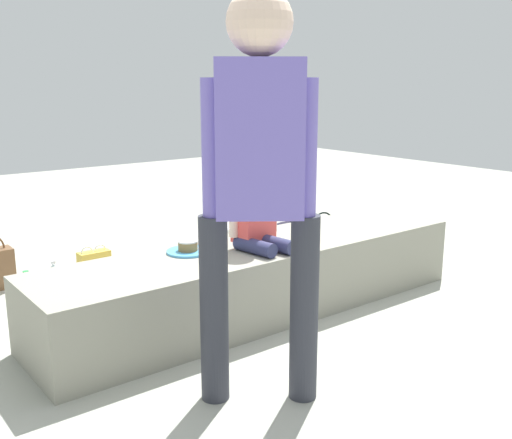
{
  "coord_description": "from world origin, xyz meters",
  "views": [
    {
      "loc": [
        -1.92,
        -2.43,
        1.23
      ],
      "look_at": [
        -0.32,
        -0.37,
        0.63
      ],
      "focal_mm": 41.95,
      "sensor_mm": 36.0,
      "label": 1
    }
  ],
  "objects_px": {
    "party_cup_red": "(216,275)",
    "cake_box_white": "(232,231)",
    "water_bottle_far_side": "(28,293)",
    "child_seated": "(256,208)",
    "gift_bag": "(95,270)",
    "cake_plate": "(188,248)",
    "handbag_black_leather": "(322,242)",
    "adult_standing": "(259,165)",
    "water_bottle_near_gift": "(55,281)"
  },
  "relations": [
    {
      "from": "party_cup_red",
      "to": "cake_box_white",
      "type": "bearing_deg",
      "value": 49.1
    },
    {
      "from": "water_bottle_far_side",
      "to": "child_seated",
      "type": "bearing_deg",
      "value": -40.31
    },
    {
      "from": "gift_bag",
      "to": "cake_box_white",
      "type": "bearing_deg",
      "value": 20.07
    },
    {
      "from": "gift_bag",
      "to": "party_cup_red",
      "type": "xyz_separation_m",
      "value": [
        0.63,
        -0.36,
        -0.07
      ]
    },
    {
      "from": "child_seated",
      "to": "gift_bag",
      "type": "distance_m",
      "value": 1.15
    },
    {
      "from": "child_seated",
      "to": "cake_plate",
      "type": "bearing_deg",
      "value": 155.92
    },
    {
      "from": "gift_bag",
      "to": "handbag_black_leather",
      "type": "height_order",
      "value": "handbag_black_leather"
    },
    {
      "from": "adult_standing",
      "to": "cake_plate",
      "type": "xyz_separation_m",
      "value": [
        0.18,
        0.82,
        -0.53
      ]
    },
    {
      "from": "water_bottle_near_gift",
      "to": "handbag_black_leather",
      "type": "bearing_deg",
      "value": -11.73
    },
    {
      "from": "child_seated",
      "to": "gift_bag",
      "type": "xyz_separation_m",
      "value": [
        -0.51,
        0.92,
        -0.47
      ]
    },
    {
      "from": "child_seated",
      "to": "water_bottle_far_side",
      "type": "height_order",
      "value": "child_seated"
    },
    {
      "from": "cake_plate",
      "to": "gift_bag",
      "type": "bearing_deg",
      "value": 103.57
    },
    {
      "from": "child_seated",
      "to": "party_cup_red",
      "type": "height_order",
      "value": "child_seated"
    },
    {
      "from": "child_seated",
      "to": "handbag_black_leather",
      "type": "relative_size",
      "value": 1.43
    },
    {
      "from": "gift_bag",
      "to": "handbag_black_leather",
      "type": "xyz_separation_m",
      "value": [
        1.54,
        -0.36,
        -0.0
      ]
    },
    {
      "from": "adult_standing",
      "to": "cake_plate",
      "type": "relative_size",
      "value": 6.9
    },
    {
      "from": "water_bottle_near_gift",
      "to": "child_seated",
      "type": "bearing_deg",
      "value": -50.96
    },
    {
      "from": "adult_standing",
      "to": "child_seated",
      "type": "bearing_deg",
      "value": 53.15
    },
    {
      "from": "cake_box_white",
      "to": "water_bottle_near_gift",
      "type": "bearing_deg",
      "value": -163.05
    },
    {
      "from": "party_cup_red",
      "to": "handbag_black_leather",
      "type": "xyz_separation_m",
      "value": [
        0.91,
        0.0,
        0.06
      ]
    },
    {
      "from": "cake_box_white",
      "to": "handbag_black_leather",
      "type": "relative_size",
      "value": 0.96
    },
    {
      "from": "adult_standing",
      "to": "water_bottle_near_gift",
      "type": "height_order",
      "value": "adult_standing"
    },
    {
      "from": "water_bottle_far_side",
      "to": "cake_box_white",
      "type": "distance_m",
      "value": 1.92
    },
    {
      "from": "handbag_black_leather",
      "to": "gift_bag",
      "type": "bearing_deg",
      "value": 166.82
    },
    {
      "from": "party_cup_red",
      "to": "adult_standing",
      "type": "bearing_deg",
      "value": -116.88
    },
    {
      "from": "child_seated",
      "to": "handbag_black_leather",
      "type": "xyz_separation_m",
      "value": [
        1.03,
        0.56,
        -0.47
      ]
    },
    {
      "from": "water_bottle_far_side",
      "to": "adult_standing",
      "type": "bearing_deg",
      "value": -73.53
    },
    {
      "from": "cake_box_white",
      "to": "water_bottle_far_side",
      "type": "bearing_deg",
      "value": -161.11
    },
    {
      "from": "water_bottle_near_gift",
      "to": "cake_box_white",
      "type": "bearing_deg",
      "value": 16.95
    },
    {
      "from": "handbag_black_leather",
      "to": "adult_standing",
      "type": "bearing_deg",
      "value": -141.19
    },
    {
      "from": "adult_standing",
      "to": "handbag_black_leather",
      "type": "distance_m",
      "value": 2.14
    },
    {
      "from": "water_bottle_far_side",
      "to": "cake_box_white",
      "type": "bearing_deg",
      "value": 18.89
    },
    {
      "from": "gift_bag",
      "to": "water_bottle_near_gift",
      "type": "bearing_deg",
      "value": 177.79
    },
    {
      "from": "water_bottle_far_side",
      "to": "party_cup_red",
      "type": "distance_m",
      "value": 1.09
    },
    {
      "from": "child_seated",
      "to": "party_cup_red",
      "type": "distance_m",
      "value": 0.78
    },
    {
      "from": "cake_plate",
      "to": "cake_box_white",
      "type": "bearing_deg",
      "value": 47.01
    },
    {
      "from": "gift_bag",
      "to": "party_cup_red",
      "type": "bearing_deg",
      "value": -29.95
    },
    {
      "from": "water_bottle_far_side",
      "to": "cake_box_white",
      "type": "height_order",
      "value": "water_bottle_far_side"
    },
    {
      "from": "water_bottle_far_side",
      "to": "handbag_black_leather",
      "type": "xyz_separation_m",
      "value": [
        1.98,
        -0.24,
        0.01
      ]
    },
    {
      "from": "party_cup_red",
      "to": "handbag_black_leather",
      "type": "distance_m",
      "value": 0.91
    },
    {
      "from": "child_seated",
      "to": "cake_plate",
      "type": "distance_m",
      "value": 0.4
    },
    {
      "from": "cake_box_white",
      "to": "gift_bag",
      "type": "bearing_deg",
      "value": -159.93
    },
    {
      "from": "water_bottle_near_gift",
      "to": "party_cup_red",
      "type": "relative_size",
      "value": 1.95
    },
    {
      "from": "child_seated",
      "to": "adult_standing",
      "type": "xyz_separation_m",
      "value": [
        -0.51,
        -0.68,
        0.34
      ]
    },
    {
      "from": "gift_bag",
      "to": "party_cup_red",
      "type": "height_order",
      "value": "gift_bag"
    },
    {
      "from": "adult_standing",
      "to": "gift_bag",
      "type": "xyz_separation_m",
      "value": [
        -0.0,
        1.6,
        -0.81
      ]
    },
    {
      "from": "child_seated",
      "to": "cake_box_white",
      "type": "distance_m",
      "value": 1.75
    },
    {
      "from": "adult_standing",
      "to": "cake_plate",
      "type": "height_order",
      "value": "adult_standing"
    },
    {
      "from": "adult_standing",
      "to": "cake_box_white",
      "type": "bearing_deg",
      "value": 56.78
    },
    {
      "from": "gift_bag",
      "to": "child_seated",
      "type": "bearing_deg",
      "value": -60.95
    }
  ]
}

